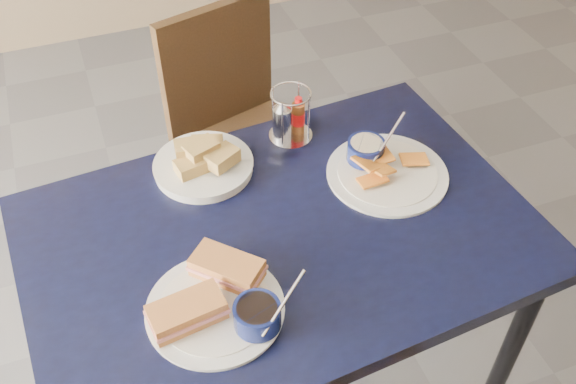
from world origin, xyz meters
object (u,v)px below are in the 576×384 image
object	(u,v)px
bread_basket	(203,162)
condiment_caddy	(289,119)
sandwich_plate	(220,300)
dining_table	(282,253)
chair_far	(241,116)
plantain_plate	(380,165)

from	to	relation	value
bread_basket	condiment_caddy	xyz separation A→B (m)	(0.23, 0.05, 0.03)
sandwich_plate	bread_basket	world-z (taller)	sandwich_plate
dining_table	sandwich_plate	bearing A→B (deg)	-140.41
chair_far	dining_table	bearing A→B (deg)	-99.97
sandwich_plate	condiment_caddy	size ratio (longest dim) A/B	2.20
sandwich_plate	condiment_caddy	bearing A→B (deg)	55.33
sandwich_plate	condiment_caddy	xyz separation A→B (m)	(0.31, 0.44, 0.03)
chair_far	plantain_plate	size ratio (longest dim) A/B	2.93
chair_far	sandwich_plate	distance (m)	1.00
sandwich_plate	bread_basket	xyz separation A→B (m)	(0.07, 0.40, 0.00)
chair_far	bread_basket	bearing A→B (deg)	-115.14
dining_table	condiment_caddy	bearing A→B (deg)	66.72
dining_table	plantain_plate	xyz separation A→B (m)	(0.28, 0.10, 0.09)
chair_far	sandwich_plate	world-z (taller)	sandwich_plate
dining_table	plantain_plate	world-z (taller)	plantain_plate
dining_table	plantain_plate	distance (m)	0.32
dining_table	bread_basket	world-z (taller)	bread_basket
sandwich_plate	plantain_plate	world-z (taller)	same
chair_far	plantain_plate	distance (m)	0.73
chair_far	sandwich_plate	size ratio (longest dim) A/B	2.80
bread_basket	chair_far	bearing A→B (deg)	64.86
chair_far	sandwich_plate	bearing A→B (deg)	-109.09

